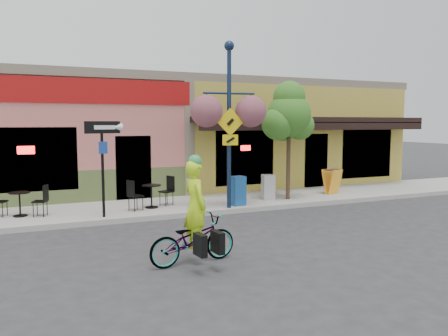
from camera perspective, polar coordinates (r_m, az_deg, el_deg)
name	(u,v)px	position (r m, az deg, el deg)	size (l,w,h in m)	color
ground	(259,215)	(13.08, 4.57, -6.16)	(90.00, 90.00, 0.00)	#2D2D30
sidewalk	(231,202)	(14.83, 0.96, -4.41)	(24.00, 3.00, 0.15)	#9E9B93
curb	(251,209)	(13.54, 3.49, -5.41)	(24.00, 0.12, 0.15)	#A8A59E
building	(181,134)	(19.74, -5.61, 4.46)	(18.20, 8.20, 4.50)	#C46861
bicycle	(193,240)	(8.59, -4.07, -9.31)	(0.63, 1.80, 0.94)	maroon
cyclist_rider	(195,219)	(8.51, -3.77, -6.61)	(0.64, 0.42, 1.76)	#C7FC1A
lamp_post	(229,126)	(13.13, 0.66, 5.56)	(1.60, 0.64, 5.00)	#13233E
one_way_sign	(103,170)	(12.33, -15.56, -0.20)	(1.01, 0.22, 2.62)	black
cafe_set_left	(20,201)	(13.34, -25.13, -3.87)	(1.48, 0.74, 0.89)	black
cafe_set_right	(151,193)	(13.48, -9.45, -3.21)	(1.54, 0.77, 0.92)	black
newspaper_box_blue	(238,191)	(13.72, 1.81, -2.99)	(0.41, 0.37, 0.92)	#185095
newspaper_box_grey	(268,187)	(14.84, 5.79, -2.49)	(0.39, 0.36, 0.85)	#A8A8A8
street_tree	(289,140)	(14.85, 8.44, 3.64)	(1.57, 1.57, 4.02)	#3D7A26
sandwich_board	(336,182)	(16.33, 14.36, -1.77)	(0.54, 0.40, 0.91)	#FFAA28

